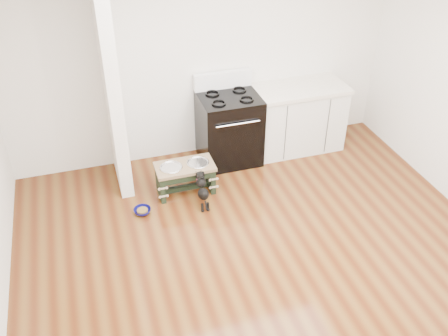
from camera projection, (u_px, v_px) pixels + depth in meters
ground at (271, 275)px, 4.99m from camera, size 5.00×5.00×0.00m
room_shell at (282, 136)px, 4.08m from camera, size 5.00×5.00×5.00m
partition_wall at (110, 81)px, 5.60m from camera, size 0.15×0.80×2.70m
oven_range at (229, 128)px, 6.49m from camera, size 0.76×0.69×1.14m
cabinet_run at (297, 118)px, 6.76m from camera, size 1.24×0.64×0.91m
dog_feeder at (185, 173)px, 5.98m from camera, size 0.70×0.38×0.40m
puppy at (202, 189)px, 5.78m from camera, size 0.12×0.36×0.43m
floor_bowl at (142, 211)px, 5.78m from camera, size 0.22×0.22×0.06m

